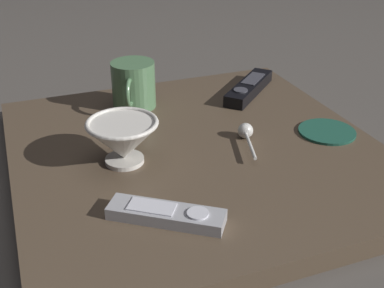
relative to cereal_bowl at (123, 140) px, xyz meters
The scene contains 8 objects.
ground_plane 0.16m from the cereal_bowl, 86.77° to the right, with size 6.00×6.00×0.00m, color #47423D.
table 0.15m from the cereal_bowl, 86.77° to the right, with size 0.66×0.65×0.03m.
cereal_bowl is the anchor object (origin of this frame).
coffee_mug 0.24m from the cereal_bowl, 19.33° to the right, with size 0.12×0.09×0.10m.
teaspoon 0.23m from the cereal_bowl, 88.85° to the right, with size 0.12×0.05×0.03m.
tv_remote_near 0.19m from the cereal_bowl, behind, with size 0.13×0.16×0.02m.
tv_remote_far 0.40m from the cereal_bowl, 59.30° to the right, with size 0.17×0.18×0.03m.
drink_coaster 0.39m from the cereal_bowl, 94.41° to the right, with size 0.11×0.11×0.01m.
Camera 1 is at (-0.74, 0.29, 0.47)m, focal length 46.61 mm.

